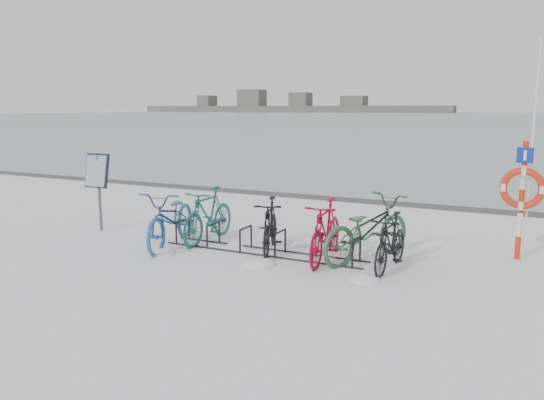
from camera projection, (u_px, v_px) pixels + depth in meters
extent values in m
plane|color=white|center=(263.00, 253.00, 9.87)|extent=(900.00, 900.00, 0.00)
cube|color=#929EA5|center=(517.00, 117.00, 146.95)|extent=(400.00, 298.00, 0.02)
cube|color=#3F3F42|center=(357.00, 201.00, 15.08)|extent=(400.00, 0.25, 0.10)
cylinder|color=black|center=(176.00, 234.00, 10.42)|extent=(0.04, 0.04, 0.44)
cylinder|color=black|center=(189.00, 229.00, 10.81)|extent=(0.04, 0.04, 0.44)
cylinder|color=black|center=(182.00, 221.00, 10.57)|extent=(0.04, 0.44, 0.04)
cylinder|color=black|center=(207.00, 238.00, 10.10)|extent=(0.04, 0.04, 0.44)
cylinder|color=black|center=(219.00, 233.00, 10.49)|extent=(0.04, 0.04, 0.44)
cylinder|color=black|center=(213.00, 224.00, 10.26)|extent=(0.04, 0.44, 0.04)
cylinder|color=black|center=(240.00, 242.00, 9.79)|extent=(0.04, 0.04, 0.44)
cylinder|color=black|center=(251.00, 237.00, 10.18)|extent=(0.04, 0.04, 0.44)
cylinder|color=black|center=(246.00, 228.00, 9.95)|extent=(0.04, 0.44, 0.04)
cylinder|color=black|center=(275.00, 246.00, 9.48)|extent=(0.04, 0.04, 0.44)
cylinder|color=black|center=(285.00, 241.00, 9.87)|extent=(0.04, 0.04, 0.44)
cylinder|color=black|center=(280.00, 232.00, 9.64)|extent=(0.04, 0.44, 0.04)
cylinder|color=black|center=(312.00, 251.00, 9.17)|extent=(0.04, 0.04, 0.44)
cylinder|color=black|center=(321.00, 245.00, 9.56)|extent=(0.04, 0.04, 0.44)
cylinder|color=black|center=(317.00, 236.00, 9.32)|extent=(0.04, 0.44, 0.04)
cylinder|color=black|center=(352.00, 256.00, 8.86)|extent=(0.04, 0.04, 0.44)
cylinder|color=black|center=(360.00, 250.00, 9.24)|extent=(0.04, 0.04, 0.44)
cylinder|color=black|center=(357.00, 240.00, 9.01)|extent=(0.04, 0.44, 0.04)
cylinder|color=black|center=(257.00, 254.00, 9.67)|extent=(4.00, 0.03, 0.03)
cylinder|color=black|center=(268.00, 249.00, 10.06)|extent=(4.00, 0.03, 0.03)
cylinder|color=#595B5E|center=(99.00, 193.00, 11.54)|extent=(0.06, 0.06, 1.64)
cube|color=black|center=(97.00, 171.00, 11.43)|extent=(0.58, 0.25, 0.74)
cube|color=#8C99AD|center=(96.00, 171.00, 11.40)|extent=(0.52, 0.19, 0.66)
cylinder|color=red|center=(518.00, 248.00, 9.42)|extent=(0.10, 0.10, 0.42)
cylinder|color=silver|center=(519.00, 225.00, 9.35)|extent=(0.10, 0.10, 0.42)
cylinder|color=red|center=(521.00, 201.00, 9.27)|extent=(0.10, 0.10, 0.42)
cylinder|color=silver|center=(523.00, 177.00, 9.20)|extent=(0.10, 0.10, 0.42)
cylinder|color=red|center=(525.00, 153.00, 9.13)|extent=(0.10, 0.10, 0.42)
torus|color=red|center=(522.00, 188.00, 9.15)|extent=(0.73, 0.12, 0.73)
cube|color=#0D2599|center=(525.00, 155.00, 9.06)|extent=(0.27, 0.03, 0.27)
cylinder|color=silver|center=(532.00, 152.00, 9.13)|extent=(0.03, 0.03, 3.82)
cube|color=#474747|center=(284.00, 109.00, 291.54)|extent=(180.00, 12.00, 3.50)
cube|color=#474747|center=(237.00, 102.00, 303.91)|extent=(24.00, 10.00, 8.00)
cube|color=#474747|center=(336.00, 103.00, 277.97)|extent=(20.00, 10.00, 6.00)
imported|color=#2B5A9A|center=(172.00, 216.00, 10.32)|extent=(1.30, 2.32, 1.15)
imported|color=#1E5E5A|center=(208.00, 213.00, 10.67)|extent=(0.59, 1.88, 1.12)
imported|color=black|center=(270.00, 224.00, 9.89)|extent=(1.02, 1.79, 1.04)
imported|color=#A60626|center=(326.00, 229.00, 9.29)|extent=(0.68, 1.90, 1.12)
imported|color=#30623D|center=(367.00, 227.00, 9.35)|extent=(1.59, 2.35, 1.17)
imported|color=black|center=(391.00, 241.00, 8.79)|extent=(0.55, 1.65, 0.97)
ellipsoid|color=white|center=(260.00, 265.00, 9.12)|extent=(0.56, 0.56, 0.20)
ellipsoid|color=white|center=(163.00, 254.00, 9.78)|extent=(0.49, 0.49, 0.17)
ellipsoid|color=white|center=(236.00, 245.00, 10.39)|extent=(0.39, 0.39, 0.14)
ellipsoid|color=white|center=(299.00, 246.00, 10.35)|extent=(0.40, 0.40, 0.14)
ellipsoid|color=white|center=(329.00, 255.00, 9.71)|extent=(0.43, 0.43, 0.15)
ellipsoid|color=white|center=(365.00, 280.00, 8.31)|extent=(0.49, 0.49, 0.17)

